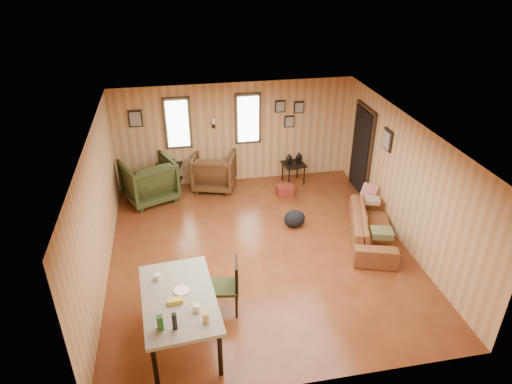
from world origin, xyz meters
The scene contains 11 objects.
room centered at (0.17, 0.27, 1.21)m, with size 5.54×6.04×2.44m.
sofa centered at (2.20, -0.04, 0.39)m, with size 1.98×0.58×0.78m, color brown.
recliner_brown centered at (-0.55, 2.69, 0.48)m, with size 0.92×0.87×0.95m, color #482C15.
recliner_green centered at (-2.04, 2.39, 0.53)m, with size 1.03×0.97×1.06m, color #2F3719.
end_table centered at (-1.59, 2.91, 0.42)m, with size 0.70×0.66×0.74m.
side_table centered at (1.32, 2.58, 0.53)m, with size 0.56×0.56×0.78m.
cooler centered at (0.97, 1.98, 0.13)m, with size 0.37×0.28×0.26m.
backpack centered at (0.85, 0.69, 0.19)m, with size 0.53×0.48×0.38m.
sofa_pillows centered at (2.31, 0.12, 0.50)m, with size 0.75×1.70×0.35m.
dining_table centered at (-1.53, -1.98, 0.77)m, with size 1.12×1.73×1.08m.
dining_chair centered at (-0.76, -1.45, 0.53)m, with size 0.49×0.49×0.94m.
Camera 1 is at (-1.38, -6.86, 5.12)m, focal length 32.00 mm.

